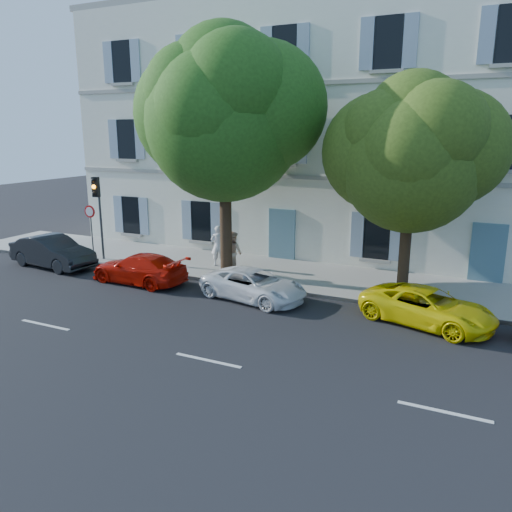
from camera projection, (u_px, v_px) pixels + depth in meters
The scene contains 14 objects.
ground at pixel (268, 313), 16.95m from camera, with size 90.00×90.00×0.00m, color black.
sidewalk at pixel (311, 277), 20.84m from camera, with size 36.00×4.50×0.15m, color #A09E96.
kerb at pixel (292, 292), 18.93m from camera, with size 36.00×0.16×0.16m, color #9E998E.
building at pixel (352, 131), 24.45m from camera, with size 28.00×7.00×12.00m, color white.
car_dark_sedan at pixel (53, 252), 22.54m from camera, with size 1.51×4.32×1.42m, color black.
car_red_coupe at pixel (139, 268), 20.21m from camera, with size 1.69×4.15×1.21m, color red.
car_white_coupe at pixel (254, 285), 18.19m from camera, with size 1.86×4.03×1.12m, color white.
car_yellow_supercar at pixel (427, 307), 15.83m from camera, with size 1.94×4.21×1.17m, color yellow.
tree_left at pixel (224, 123), 19.40m from camera, with size 6.19×6.19×9.60m.
tree_right at pixel (411, 162), 16.96m from camera, with size 4.90×4.90×7.56m.
traffic_light at pixel (98, 200), 22.79m from camera, with size 0.35×0.44×3.85m.
road_sign at pixel (91, 220), 23.28m from camera, with size 0.58×0.08×2.52m.
pedestrian_a at pixel (218, 246), 22.12m from camera, with size 0.67×0.44×1.82m, color silver.
pedestrian_b at pixel (233, 252), 21.03m from camera, with size 0.87×0.68×1.79m, color tan.
Camera 1 is at (6.39, -14.64, 6.00)m, focal length 35.00 mm.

